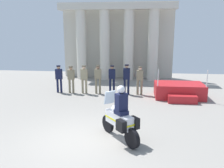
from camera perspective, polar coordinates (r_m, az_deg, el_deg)
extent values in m
plane|color=gray|center=(8.09, -8.08, -13.71)|extent=(28.00, 28.00, 0.00)
cube|color=beige|center=(18.84, 1.42, 10.46)|extent=(8.70, 0.30, 5.81)
cylinder|color=beige|center=(18.31, -7.48, 9.36)|extent=(0.77, 0.77, 5.21)
cylinder|color=beige|center=(17.97, -1.78, 9.40)|extent=(0.77, 0.77, 5.21)
cylinder|color=beige|center=(17.81, 4.08, 9.35)|extent=(0.77, 0.77, 5.21)
cylinder|color=beige|center=(17.83, 9.99, 9.20)|extent=(0.77, 0.77, 5.21)
cube|color=beige|center=(17.94, 1.18, 18.52)|extent=(8.70, 0.97, 0.50)
cube|color=#B21E23|center=(13.56, 16.05, -1.51)|extent=(2.65, 1.70, 0.79)
cube|color=#B21E23|center=(12.56, 16.81, -3.59)|extent=(1.46, 0.50, 0.40)
cylinder|color=silver|center=(12.47, 11.22, 1.54)|extent=(0.05, 0.05, 0.90)
cylinder|color=silver|center=(12.93, 22.27, 1.23)|extent=(0.05, 0.05, 0.90)
cylinder|color=#141938|center=(14.47, -13.17, -0.43)|extent=(0.13, 0.13, 0.83)
cylinder|color=#141938|center=(14.40, -12.34, -0.45)|extent=(0.13, 0.13, 0.83)
cube|color=#141938|center=(14.29, -12.89, 2.38)|extent=(0.39, 0.23, 0.62)
sphere|color=tan|center=(14.23, -12.97, 4.02)|extent=(0.21, 0.21, 0.21)
cylinder|color=black|center=(14.22, -12.99, 4.33)|extent=(0.24, 0.24, 0.06)
cylinder|color=#7A7056|center=(14.21, -10.32, -0.53)|extent=(0.13, 0.13, 0.82)
cylinder|color=#7A7056|center=(14.15, -9.47, -0.55)|extent=(0.13, 0.13, 0.82)
cube|color=#7A7056|center=(14.04, -10.00, 2.26)|extent=(0.39, 0.23, 0.58)
sphere|color=tan|center=(13.98, -10.06, 3.86)|extent=(0.21, 0.21, 0.21)
cylinder|color=#494334|center=(13.97, -10.08, 4.18)|extent=(0.24, 0.24, 0.06)
cylinder|color=gray|center=(13.97, -7.21, -0.55)|extent=(0.13, 0.13, 0.87)
cylinder|color=gray|center=(13.92, -6.33, -0.57)|extent=(0.13, 0.13, 0.87)
cube|color=gray|center=(13.80, -6.85, 2.43)|extent=(0.39, 0.23, 0.61)
sphere|color=beige|center=(13.74, -6.89, 4.11)|extent=(0.21, 0.21, 0.21)
cylinder|color=brown|center=(13.73, -6.90, 4.44)|extent=(0.24, 0.24, 0.06)
cylinder|color=#7A7056|center=(13.82, -3.89, -0.53)|extent=(0.13, 0.13, 0.91)
cylinder|color=#7A7056|center=(13.79, -2.99, -0.56)|extent=(0.13, 0.13, 0.91)
cube|color=#7A7056|center=(13.66, -3.48, 2.50)|extent=(0.39, 0.23, 0.58)
sphere|color=#997056|center=(13.60, -3.50, 4.13)|extent=(0.21, 0.21, 0.21)
cylinder|color=#494334|center=(13.58, -3.50, 4.46)|extent=(0.24, 0.24, 0.06)
cylinder|color=black|center=(13.83, -0.44, -0.50)|extent=(0.13, 0.13, 0.91)
cylinder|color=black|center=(13.81, 0.46, -0.52)|extent=(0.13, 0.13, 0.91)
cube|color=black|center=(13.67, 0.01, 2.50)|extent=(0.39, 0.23, 0.56)
sphere|color=#997056|center=(13.61, 0.01, 4.11)|extent=(0.21, 0.21, 0.21)
cylinder|color=black|center=(13.60, 0.01, 4.44)|extent=(0.24, 0.24, 0.06)
cylinder|color=black|center=(13.69, 3.10, -0.68)|extent=(0.13, 0.13, 0.90)
cylinder|color=black|center=(13.68, 4.02, -0.70)|extent=(0.13, 0.13, 0.90)
cube|color=black|center=(13.53, 3.60, 2.51)|extent=(0.39, 0.23, 0.65)
sphere|color=tan|center=(13.46, 3.63, 4.32)|extent=(0.21, 0.21, 0.21)
cylinder|color=black|center=(13.45, 3.63, 4.65)|extent=(0.24, 0.24, 0.06)
cylinder|color=#7A7056|center=(13.68, 6.29, -0.83)|extent=(0.13, 0.13, 0.86)
cylinder|color=#7A7056|center=(13.69, 7.21, -0.85)|extent=(0.13, 0.13, 0.86)
cube|color=#7A7056|center=(13.54, 6.83, 2.14)|extent=(0.39, 0.23, 0.58)
sphere|color=beige|center=(13.47, 6.87, 3.79)|extent=(0.21, 0.21, 0.21)
cylinder|color=#494334|center=(13.46, 6.88, 4.12)|extent=(0.24, 0.24, 0.06)
cylinder|color=black|center=(8.58, -1.01, -9.66)|extent=(0.48, 0.56, 0.64)
cylinder|color=black|center=(7.49, 4.93, -13.15)|extent=(0.51, 0.59, 0.64)
cube|color=silver|center=(7.87, 1.76, -8.64)|extent=(1.02, 1.17, 0.44)
ellipsoid|color=silver|center=(7.88, 1.16, -6.14)|extent=(0.57, 0.61, 0.26)
cube|color=yellow|center=(7.88, 1.75, -8.77)|extent=(1.04, 1.19, 0.06)
cube|color=silver|center=(8.15, -0.58, -3.29)|extent=(0.41, 0.37, 0.47)
cube|color=black|center=(7.35, 2.27, -10.21)|extent=(0.37, 0.39, 0.36)
cube|color=black|center=(7.64, 5.52, -9.37)|extent=(0.37, 0.39, 0.36)
cube|color=#141938|center=(7.68, 2.27, -6.89)|extent=(0.52, 0.52, 0.14)
cube|color=#141938|center=(7.57, 2.30, -4.39)|extent=(0.44, 0.43, 0.56)
sphere|color=silver|center=(7.48, 2.24, -1.34)|extent=(0.26, 0.26, 0.26)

